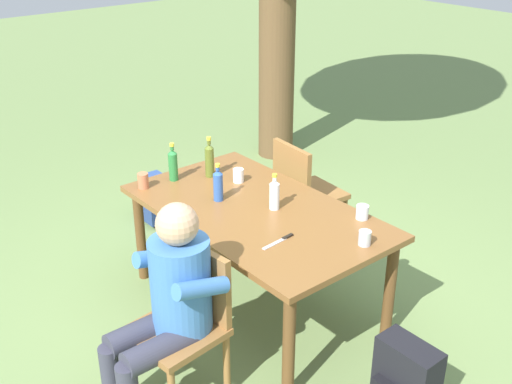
% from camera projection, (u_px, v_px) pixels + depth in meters
% --- Properties ---
extents(ground_plane, '(24.00, 24.00, 0.00)m').
position_uv_depth(ground_plane, '(256.00, 304.00, 4.33)').
color(ground_plane, '#6B844C').
extents(dining_table, '(1.73, 1.00, 0.73)m').
position_uv_depth(dining_table, '(256.00, 220.00, 4.05)').
color(dining_table, brown).
rests_on(dining_table, ground_plane).
extents(chair_near_right, '(0.48, 0.48, 0.87)m').
position_uv_depth(chair_near_right, '(187.00, 317.00, 3.40)').
color(chair_near_right, olive).
rests_on(chair_near_right, ground_plane).
extents(chair_far_left, '(0.47, 0.47, 0.87)m').
position_uv_depth(chair_far_left, '(303.00, 189.00, 4.86)').
color(chair_far_left, olive).
rests_on(chair_far_left, ground_plane).
extents(person_in_white_shirt, '(0.47, 0.61, 1.18)m').
position_uv_depth(person_in_white_shirt, '(169.00, 299.00, 3.26)').
color(person_in_white_shirt, '#3D70B2').
rests_on(person_in_white_shirt, ground_plane).
extents(bottle_blue, '(0.06, 0.06, 0.26)m').
position_uv_depth(bottle_blue, '(218.00, 185.00, 4.09)').
color(bottle_blue, '#2D56A3').
rests_on(bottle_blue, dining_table).
extents(bottle_olive, '(0.06, 0.06, 0.30)m').
position_uv_depth(bottle_olive, '(209.00, 160.00, 4.43)').
color(bottle_olive, '#566623').
rests_on(bottle_olive, dining_table).
extents(bottle_green, '(0.06, 0.06, 0.27)m').
position_uv_depth(bottle_green, '(173.00, 164.00, 4.37)').
color(bottle_green, '#287A38').
rests_on(bottle_green, dining_table).
extents(bottle_clear, '(0.06, 0.06, 0.24)m').
position_uv_depth(bottle_clear, '(274.00, 194.00, 3.98)').
color(bottle_clear, white).
rests_on(bottle_clear, dining_table).
extents(cup_glass, '(0.08, 0.08, 0.09)m').
position_uv_depth(cup_glass, '(362.00, 212.00, 3.88)').
color(cup_glass, silver).
rests_on(cup_glass, dining_table).
extents(cup_white, '(0.07, 0.07, 0.10)m').
position_uv_depth(cup_white, '(238.00, 175.00, 4.37)').
color(cup_white, white).
rests_on(cup_white, dining_table).
extents(cup_terracotta, '(0.07, 0.07, 0.11)m').
position_uv_depth(cup_terracotta, '(143.00, 181.00, 4.28)').
color(cup_terracotta, '#BC6B47').
rests_on(cup_terracotta, dining_table).
extents(cup_steel, '(0.07, 0.07, 0.09)m').
position_uv_depth(cup_steel, '(365.00, 238.00, 3.59)').
color(cup_steel, '#B2B7BC').
rests_on(cup_steel, dining_table).
extents(table_knife, '(0.04, 0.24, 0.01)m').
position_uv_depth(table_knife, '(280.00, 240.00, 3.64)').
color(table_knife, silver).
rests_on(table_knife, dining_table).
extents(backpack_by_near_side, '(0.33, 0.24, 0.40)m').
position_uv_depth(backpack_by_near_side, '(158.00, 201.00, 5.33)').
color(backpack_by_near_side, '#2D4784').
rests_on(backpack_by_near_side, ground_plane).
extents(backpack_by_far_side, '(0.33, 0.23, 0.46)m').
position_uv_depth(backpack_by_far_side, '(405.00, 382.00, 3.33)').
color(backpack_by_far_side, black).
rests_on(backpack_by_far_side, ground_plane).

